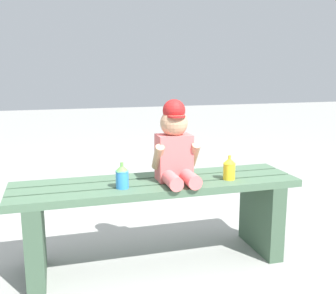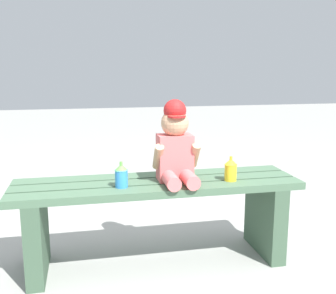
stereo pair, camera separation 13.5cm
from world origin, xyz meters
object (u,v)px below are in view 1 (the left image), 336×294
Objects in this scene: sippy_cup_left at (122,176)px; child_figure at (175,146)px; park_bench at (157,208)px; sippy_cup_right at (229,168)px.

child_figure is at bearing 11.08° from sippy_cup_left.
park_bench is 11.46× the size of sippy_cup_left.
park_bench is at bearing 168.69° from child_figure.
park_bench is 3.51× the size of child_figure.
sippy_cup_left is (-0.18, -0.07, 0.20)m from park_bench.
park_bench is 0.42m from sippy_cup_right.
child_figure is 3.26× the size of sippy_cup_right.
sippy_cup_left is at bearing -158.81° from park_bench.
park_bench is 11.46× the size of sippy_cup_right.
sippy_cup_right is at bearing 0.00° from sippy_cup_left.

